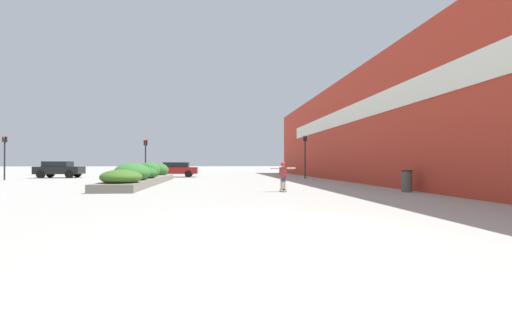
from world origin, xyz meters
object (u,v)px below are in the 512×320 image
Objects in this scene: trash_bin at (407,181)px; car_center_right at (59,169)px; car_leftmost at (175,169)px; traffic_light_right at (305,150)px; car_center_left at (390,169)px; traffic_light_far_left at (4,150)px; skateboarder at (283,173)px; skateboard at (283,190)px; traffic_light_left at (145,152)px.

car_center_right reaches higher than trash_bin.
car_leftmost is 1.17× the size of traffic_light_right.
traffic_light_far_left reaches higher than car_center_left.
skateboarder is at bearing 172.22° from trash_bin.
skateboarder reaches higher than skateboard.
car_leftmost and car_center_left have the same top height.
skateboarder is 0.28× the size of car_center_left.
trash_bin reaches higher than skateboard.
trash_bin is 0.27× the size of traffic_light_right.
traffic_light_far_left reaches higher than skateboarder.
car_leftmost is 22.70m from car_center_left.
traffic_light_left is at bearing -0.17° from traffic_light_far_left.
car_leftmost is 13.71m from traffic_light_far_left.
traffic_light_left reaches higher than car_leftmost.
car_center_left is at bearing 92.90° from car_center_right.
car_center_left is at bearing 28.35° from traffic_light_right.
traffic_light_left is at bearing 135.98° from trash_bin.
traffic_light_right reaches higher than skateboarder.
traffic_light_left is at bearing 118.72° from skateboarder.
car_leftmost is at bearing 67.97° from traffic_light_left.
traffic_light_left reaches higher than car_center_right.
trash_bin is at bearing -12.82° from skateboarder.
traffic_light_far_left is (-2.38, -4.06, 1.55)m from car_center_right.
skateboard is 24.81m from car_center_right.
car_leftmost is (-7.10, 18.12, 0.70)m from skateboard.
car_center_left reaches higher than trash_bin.
traffic_light_right is at bearing -0.45° from traffic_light_far_left.
traffic_light_left is at bearing 103.21° from car_center_left.
traffic_light_right reaches higher than traffic_light_far_left.
traffic_light_left is 0.95× the size of traffic_light_far_left.
traffic_light_far_left reaches higher than car_center_right.
car_center_right is at bearing 141.78° from trash_bin.
car_center_right is 1.19× the size of traffic_light_left.
skateboarder is 5.80m from trash_bin.
traffic_light_far_left is (-19.90, 13.48, 1.48)m from skateboarder.
skateboard is 14.27m from traffic_light_right.
skateboarder is 0.33× the size of car_center_right.
skateboarder is 1.28× the size of trash_bin.
traffic_light_right is (-1.15, 14.07, 2.02)m from trash_bin.
car_leftmost is 12.77m from traffic_light_right.
traffic_light_far_left reaches higher than car_leftmost.
trash_bin is at bearing 153.81° from car_center_left.
skateboarder is 0.39× the size of traffic_light_left.
car_center_right is at bearing 129.94° from skateboarder.
traffic_light_right reaches higher than car_center_right.
car_center_right reaches higher than skateboarder.
car_leftmost is at bearing 106.36° from skateboarder.
traffic_light_left is 0.88× the size of traffic_light_right.
car_center_left reaches higher than skateboard.
traffic_light_far_left is (-35.48, -5.74, 1.59)m from car_center_left.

